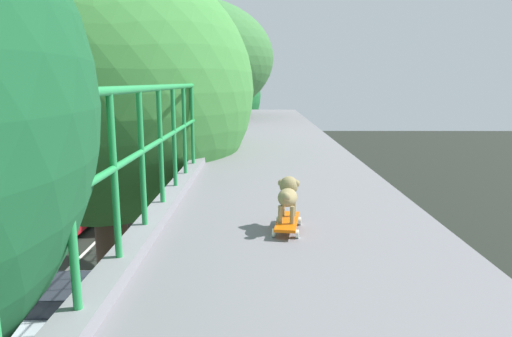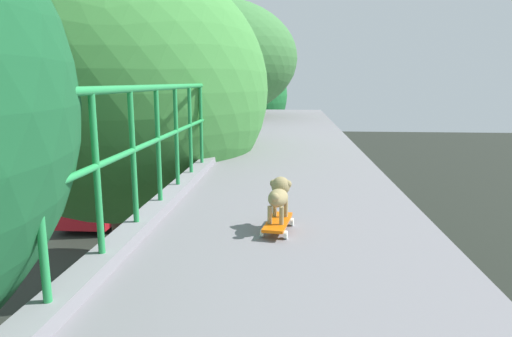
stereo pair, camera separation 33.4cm
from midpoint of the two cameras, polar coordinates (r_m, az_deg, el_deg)
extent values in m
cube|color=slate|center=(3.08, 3.13, -17.30)|extent=(2.51, 33.48, 0.52)
cube|color=black|center=(3.63, 2.62, -8.33)|extent=(2.46, 0.06, 0.00)
cube|color=gray|center=(3.13, -19.93, -11.33)|extent=(0.20, 31.80, 0.09)
cylinder|color=green|center=(2.91, -21.36, 9.15)|extent=(0.06, 31.80, 0.06)
cylinder|color=green|center=(2.95, -20.72, -0.03)|extent=(0.04, 31.80, 0.04)
cylinder|color=green|center=(2.37, -26.35, -4.38)|extent=(0.04, 0.04, 1.05)
cylinder|color=green|center=(2.96, -20.65, -1.03)|extent=(0.04, 0.04, 1.05)
cylinder|color=green|center=(3.58, -16.90, 1.19)|extent=(0.04, 0.04, 1.05)
cylinder|color=green|center=(4.22, -14.26, 2.75)|extent=(0.04, 0.04, 1.05)
cylinder|color=green|center=(4.86, -12.31, 3.89)|extent=(0.04, 0.04, 1.05)
cylinder|color=green|center=(5.51, -10.82, 4.76)|extent=(0.04, 0.04, 1.05)
cylinder|color=green|center=(6.17, -9.63, 5.45)|extent=(0.04, 0.04, 1.05)
cylinder|color=green|center=(6.82, -8.68, 6.00)|extent=(0.04, 0.04, 1.05)
cylinder|color=green|center=(7.48, -7.89, 6.46)|extent=(0.04, 0.04, 1.05)
cylinder|color=green|center=(8.14, -7.22, 6.83)|extent=(0.04, 0.04, 1.05)
cylinder|color=green|center=(8.80, -6.66, 7.16)|extent=(0.04, 0.04, 1.05)
cylinder|color=green|center=(9.46, -6.17, 7.43)|extent=(0.04, 0.04, 1.05)
cylinder|color=green|center=(10.13, -5.75, 7.67)|extent=(0.04, 0.04, 1.05)
cylinder|color=green|center=(10.79, -5.38, 7.88)|extent=(0.04, 0.04, 1.05)
cylinder|color=green|center=(11.46, -5.05, 8.07)|extent=(0.04, 0.04, 1.05)
cylinder|color=green|center=(12.12, -4.76, 8.23)|extent=(0.04, 0.04, 1.05)
cylinder|color=green|center=(12.79, -4.49, 8.38)|extent=(0.04, 0.04, 1.05)
cylinder|color=green|center=(13.45, -4.26, 8.51)|extent=(0.04, 0.04, 1.05)
cylinder|color=green|center=(14.12, -4.04, 8.63)|extent=(0.04, 0.04, 1.05)
cylinder|color=green|center=(14.78, -3.85, 8.74)|extent=(0.04, 0.04, 1.05)
cylinder|color=green|center=(15.45, -3.67, 8.84)|extent=(0.04, 0.04, 1.05)
cylinder|color=green|center=(16.11, -3.51, 8.93)|extent=(0.04, 0.04, 1.05)
cylinder|color=green|center=(16.78, -3.35, 9.02)|extent=(0.04, 0.04, 1.05)
cylinder|color=green|center=(17.45, -3.21, 9.09)|extent=(0.04, 0.04, 1.05)
cylinder|color=green|center=(18.11, -3.09, 9.17)|extent=(0.04, 0.04, 1.05)
cube|color=#ADBCBE|center=(14.32, -23.04, -16.19)|extent=(1.79, 4.10, 0.57)
cube|color=#1E232B|center=(13.97, -23.45, -14.40)|extent=(1.51, 1.84, 0.55)
cylinder|color=black|center=(15.17, -17.99, -15.07)|extent=(0.20, 0.60, 0.60)
cylinder|color=black|center=(15.77, -24.08, -14.47)|extent=(0.20, 0.60, 0.60)
cube|color=red|center=(26.30, -20.18, -0.59)|extent=(2.45, 11.50, 3.14)
cube|color=black|center=(26.21, -20.26, 0.58)|extent=(2.47, 10.58, 0.70)
cylinder|color=black|center=(29.96, -15.25, -1.62)|extent=(0.28, 0.96, 0.96)
cylinder|color=black|center=(30.67, -19.48, -1.58)|extent=(0.28, 0.96, 0.96)
cylinder|color=black|center=(23.33, -19.93, -5.46)|extent=(0.28, 0.96, 0.96)
cylinder|color=black|center=(24.24, -25.16, -5.25)|extent=(0.28, 0.96, 0.96)
cylinder|color=brown|center=(9.48, -18.32, -16.06)|extent=(0.59, 0.59, 5.22)
ellipsoid|color=#438E40|center=(8.48, -20.00, 9.30)|extent=(5.31, 5.31, 4.70)
cylinder|color=brown|center=(16.19, -8.46, -2.72)|extent=(0.48, 0.48, 6.05)
ellipsoid|color=#3F7E3F|center=(15.75, -8.94, 13.63)|extent=(5.60, 5.60, 3.97)
cylinder|color=#493729|center=(23.00, -6.13, -0.22)|extent=(0.56, 0.56, 4.76)
ellipsoid|color=#207335|center=(22.57, -6.33, 9.20)|extent=(5.04, 5.04, 4.88)
cube|color=#E95F09|center=(3.68, 1.39, -6.75)|extent=(0.24, 0.53, 0.02)
cylinder|color=white|center=(3.84, 3.08, -6.69)|extent=(0.03, 0.07, 0.06)
cylinder|color=white|center=(3.87, 0.33, -6.58)|extent=(0.03, 0.07, 0.06)
cylinder|color=white|center=(3.53, 2.54, -8.32)|extent=(0.03, 0.07, 0.06)
cylinder|color=white|center=(3.55, -0.45, -8.17)|extent=(0.03, 0.07, 0.06)
cylinder|color=#988658|center=(3.77, 2.31, -5.02)|extent=(0.04, 0.04, 0.14)
cylinder|color=#988658|center=(3.78, 0.88, -4.97)|extent=(0.04, 0.04, 0.14)
cylinder|color=#988658|center=(3.57, 1.93, -5.95)|extent=(0.04, 0.04, 0.14)
cylinder|color=#988658|center=(3.58, 0.42, -5.88)|extent=(0.04, 0.04, 0.14)
ellipsoid|color=#988658|center=(3.64, 1.40, -3.71)|extent=(0.20, 0.30, 0.14)
sphere|color=#988658|center=(3.74, 1.64, -2.20)|extent=(0.16, 0.16, 0.16)
ellipsoid|color=#8E825C|center=(3.81, 1.76, -2.13)|extent=(0.06, 0.08, 0.05)
sphere|color=#988658|center=(3.73, 2.53, -1.93)|extent=(0.07, 0.07, 0.07)
sphere|color=#988658|center=(3.74, 0.74, -1.88)|extent=(0.07, 0.07, 0.07)
sphere|color=#988658|center=(3.49, 1.09, -3.63)|extent=(0.07, 0.07, 0.07)
camera|label=1|loc=(0.17, -92.06, -0.40)|focal=31.53mm
camera|label=2|loc=(0.17, 87.94, 0.40)|focal=31.53mm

